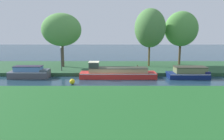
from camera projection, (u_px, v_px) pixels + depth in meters
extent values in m
plane|color=#1C3646|center=(109.00, 80.00, 23.68)|extent=(120.00, 120.00, 0.00)
cube|color=#275030|center=(109.00, 68.00, 30.54)|extent=(72.00, 10.00, 0.40)
cube|color=#205A26|center=(106.00, 107.00, 14.79)|extent=(72.00, 10.00, 0.40)
cube|color=red|center=(118.00, 75.00, 24.81)|extent=(8.49, 1.91, 0.64)
cube|color=white|center=(118.00, 73.00, 24.76)|extent=(8.32, 1.94, 0.07)
cube|color=tan|center=(118.00, 70.00, 24.71)|extent=(6.46, 1.45, 0.49)
cube|color=#303429|center=(118.00, 68.00, 24.66)|extent=(6.56, 1.53, 0.06)
cube|color=#2A342E|center=(94.00, 65.00, 24.61)|extent=(1.05, 1.22, 0.65)
cube|color=beige|center=(94.00, 62.00, 24.55)|extent=(1.15, 1.30, 0.06)
cube|color=#504F56|center=(30.00, 75.00, 24.81)|extent=(4.42, 1.65, 0.76)
cube|color=silver|center=(30.00, 72.00, 24.75)|extent=(4.33, 1.68, 0.07)
cube|color=#5C89C1|center=(29.00, 69.00, 24.70)|extent=(3.00, 1.25, 0.55)
cube|color=#292438|center=(29.00, 66.00, 24.64)|extent=(3.10, 1.32, 0.06)
cube|color=#49555D|center=(45.00, 70.00, 24.72)|extent=(0.87, 1.38, 0.21)
cube|color=navy|center=(188.00, 75.00, 24.80)|extent=(4.46, 2.07, 0.59)
cube|color=white|center=(188.00, 73.00, 24.75)|extent=(4.37, 2.10, 0.07)
cube|color=#697348|center=(190.00, 70.00, 24.69)|extent=(3.42, 1.58, 0.64)
cube|color=#36352A|center=(191.00, 67.00, 24.63)|extent=(3.52, 1.66, 0.06)
cube|color=#1D204E|center=(205.00, 72.00, 24.72)|extent=(0.57, 1.74, 0.24)
cylinder|color=brown|center=(63.00, 53.00, 29.84)|extent=(0.36, 0.36, 3.77)
ellipsoid|color=#5B9A4B|center=(62.00, 30.00, 29.16)|extent=(5.29, 3.84, 4.34)
cylinder|color=brown|center=(149.00, 52.00, 30.28)|extent=(0.25, 0.25, 3.76)
ellipsoid|color=#4E8341|center=(150.00, 28.00, 29.55)|extent=(4.15, 4.49, 5.19)
cylinder|color=brown|center=(180.00, 52.00, 31.64)|extent=(0.32, 0.32, 3.75)
ellipsoid|color=#569846|center=(182.00, 29.00, 30.87)|extent=(4.71, 3.26, 4.86)
cylinder|color=#333338|center=(62.00, 60.00, 26.84)|extent=(0.10, 0.10, 2.75)
sphere|color=white|center=(61.00, 47.00, 26.58)|extent=(0.24, 0.24, 0.24)
cylinder|color=#423E29|center=(138.00, 69.00, 25.96)|extent=(0.12, 0.12, 0.85)
sphere|color=yellow|center=(73.00, 82.00, 21.88)|extent=(0.54, 0.54, 0.54)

